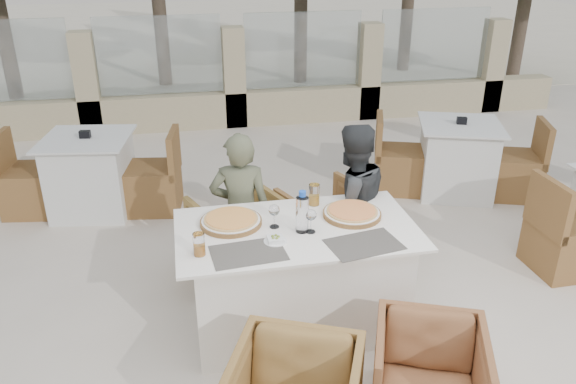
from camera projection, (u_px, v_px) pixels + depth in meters
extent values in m
plane|color=beige|center=(314.00, 329.00, 3.97)|extent=(80.00, 80.00, 0.00)
cube|color=beige|center=(200.00, 30.00, 16.44)|extent=(30.00, 16.00, 0.01)
cube|color=#59534C|center=(248.00, 253.00, 3.43)|extent=(0.47, 0.34, 0.00)
cube|color=#524C46|center=(364.00, 244.00, 3.53)|extent=(0.50, 0.37, 0.00)
cylinder|color=orange|center=(231.00, 220.00, 3.77)|extent=(0.49, 0.49, 0.05)
cylinder|color=#F65421|center=(352.00, 213.00, 3.87)|extent=(0.51, 0.51, 0.05)
cylinder|color=#A1B9D4|center=(302.00, 212.00, 3.63)|extent=(0.09, 0.09, 0.29)
cylinder|color=orange|center=(199.00, 244.00, 3.39)|extent=(0.08, 0.08, 0.15)
cylinder|color=gold|center=(314.00, 195.00, 4.02)|extent=(0.10, 0.10, 0.16)
imported|color=olive|center=(240.00, 233.00, 4.59)|extent=(0.89, 0.90, 0.63)
imported|color=olive|center=(329.00, 225.00, 4.73)|extent=(0.90, 0.91, 0.64)
imported|color=brown|center=(428.00, 375.00, 3.16)|extent=(0.80, 0.81, 0.57)
imported|color=#5A5E44|center=(241.00, 212.00, 4.24)|extent=(0.50, 0.37, 1.26)
imported|color=#323537|center=(350.00, 206.00, 4.30)|extent=(0.74, 0.64, 1.31)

